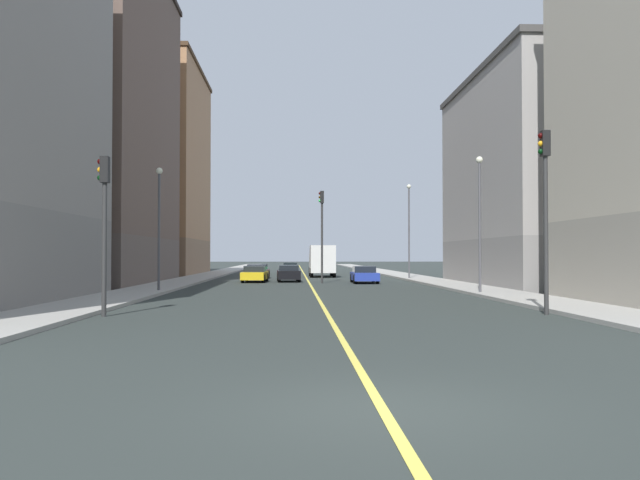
{
  "coord_description": "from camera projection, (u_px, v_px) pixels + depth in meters",
  "views": [
    {
      "loc": [
        -1.22,
        -9.01,
        2.1
      ],
      "look_at": [
        0.5,
        33.08,
        3.06
      ],
      "focal_mm": 37.04,
      "sensor_mm": 36.0,
      "label": 1
    }
  ],
  "objects": [
    {
      "name": "car_green",
      "position": [
        290.0,
        268.0,
        75.65
      ],
      "size": [
        1.83,
        3.93,
        1.24
      ],
      "color": "#1E6B38",
      "rests_on": "ground"
    },
    {
      "name": "street_lamp_right_near",
      "position": [
        159.0,
        215.0,
        36.66
      ],
      "size": [
        0.36,
        0.36,
        6.82
      ],
      "color": "#4C4C51",
      "rests_on": "ground"
    },
    {
      "name": "ground_plane",
      "position": [
        382.0,
        409.0,
        9.0
      ],
      "size": [
        400.0,
        400.0,
        0.0
      ],
      "primitive_type": "plane",
      "color": "#2A312E",
      "rests_on": "ground"
    },
    {
      "name": "street_lamp_left_far",
      "position": [
        409.0,
        222.0,
        56.26
      ],
      "size": [
        0.36,
        0.36,
        8.0
      ],
      "color": "#4C4C51",
      "rests_on": "ground"
    },
    {
      "name": "lane_center_stripe",
      "position": [
        307.0,
        279.0,
        57.95
      ],
      "size": [
        0.16,
        154.0,
        0.01
      ],
      "primitive_type": "cube",
      "color": "#E5D14C",
      "rests_on": "ground"
    },
    {
      "name": "building_right_distant",
      "position": [
        148.0,
        171.0,
        70.92
      ],
      "size": [
        11.48,
        18.66,
        22.29
      ],
      "color": "#8F6B4F",
      "rests_on": "ground"
    },
    {
      "name": "box_truck",
      "position": [
        322.0,
        260.0,
        63.21
      ],
      "size": [
        2.41,
        6.64,
        3.0
      ],
      "color": "beige",
      "rests_on": "ground"
    },
    {
      "name": "traffic_light_right_near",
      "position": [
        104.0,
        212.0,
        22.57
      ],
      "size": [
        0.4,
        0.32,
        5.49
      ],
      "color": "#2D2D2D",
      "rests_on": "ground"
    },
    {
      "name": "traffic_light_median_far",
      "position": [
        322.0,
        224.0,
        49.14
      ],
      "size": [
        0.4,
        0.32,
        6.88
      ],
      "color": "#2D2D2D",
      "rests_on": "ground"
    },
    {
      "name": "building_right_midblock",
      "position": [
        80.0,
        122.0,
        48.42
      ],
      "size": [
        11.48,
        20.07,
        23.77
      ],
      "color": "brown",
      "rests_on": "ground"
    },
    {
      "name": "car_maroon",
      "position": [
        257.0,
        272.0,
        58.62
      ],
      "size": [
        2.07,
        4.54,
        1.27
      ],
      "color": "maroon",
      "rests_on": "ground"
    },
    {
      "name": "car_black",
      "position": [
        289.0,
        273.0,
        51.97
      ],
      "size": [
        1.91,
        4.23,
        1.29
      ],
      "color": "black",
      "rests_on": "ground"
    },
    {
      "name": "building_left_mid",
      "position": [
        554.0,
        179.0,
        45.76
      ],
      "size": [
        11.48,
        19.51,
        14.72
      ],
      "color": "gray",
      "rests_on": "ground"
    },
    {
      "name": "street_lamp_left_near",
      "position": [
        480.0,
        210.0,
        34.94
      ],
      "size": [
        0.36,
        0.36,
        7.19
      ],
      "color": "#4C4C51",
      "rests_on": "ground"
    },
    {
      "name": "sidewalk_right",
      "position": [
        196.0,
        278.0,
        57.55
      ],
      "size": [
        3.21,
        168.0,
        0.15
      ],
      "primitive_type": "cube",
      "color": "#9E9B93",
      "rests_on": "ground"
    },
    {
      "name": "sidewalk_left",
      "position": [
        416.0,
        278.0,
        58.35
      ],
      "size": [
        3.21,
        168.0,
        0.15
      ],
      "primitive_type": "cube",
      "color": "#9E9B93",
      "rests_on": "ground"
    },
    {
      "name": "car_yellow",
      "position": [
        255.0,
        274.0,
        51.23
      ],
      "size": [
        1.97,
        4.67,
        1.25
      ],
      "color": "gold",
      "rests_on": "ground"
    },
    {
      "name": "traffic_light_left_near",
      "position": [
        545.0,
        196.0,
        23.21
      ],
      "size": [
        0.4,
        0.32,
        6.49
      ],
      "color": "#2D2D2D",
      "rests_on": "ground"
    },
    {
      "name": "car_blue",
      "position": [
        364.0,
        275.0,
        49.41
      ],
      "size": [
        1.89,
        4.43,
        1.26
      ],
      "color": "#23389E",
      "rests_on": "ground"
    }
  ]
}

